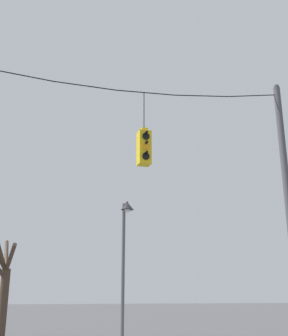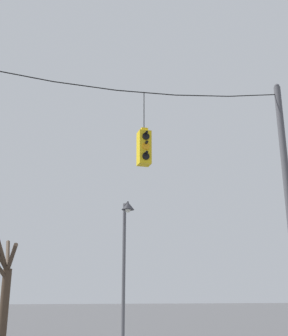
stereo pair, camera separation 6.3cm
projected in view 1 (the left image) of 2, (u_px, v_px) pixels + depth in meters
name	position (u px, v px, depth m)	size (l,w,h in m)	color
span_wire	(86.00, 79.00, 11.70)	(12.35, 0.03, 0.67)	black
traffic_light_near_left_pole	(144.00, 147.00, 11.62)	(0.34, 0.58, 2.17)	yellow
street_lamp	(125.00, 242.00, 14.64)	(0.45, 0.78, 5.00)	#515156
bare_tree	(3.00, 285.00, 17.56)	(1.60, 3.19, 4.28)	#423326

